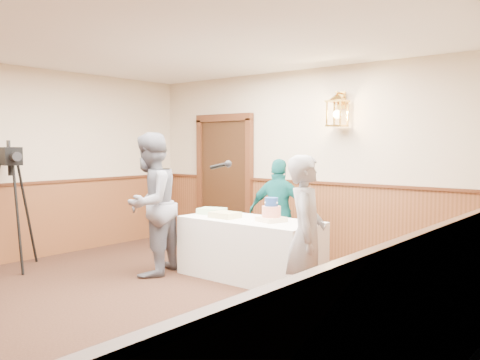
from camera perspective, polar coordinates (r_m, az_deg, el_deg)
The scene contains 10 objects.
ground at distance 5.35m, azimuth -13.62°, elevation -14.41°, with size 7.00×7.00×0.00m, color black.
room_shell at distance 5.40m, azimuth -10.37°, elevation 2.27°, with size 6.02×7.02×2.81m.
display_table at distance 6.42m, azimuth 1.15°, elevation -7.72°, with size 1.80×0.80×0.75m, color white.
tiered_cake at distance 6.14m, azimuth 3.54°, elevation -3.62°, with size 0.35×0.35×0.29m.
sheet_cake_yellow at distance 6.47m, azimuth -1.70°, elevation -3.93°, with size 0.35×0.27×0.07m, color #E8E68B.
sheet_cake_green at distance 6.83m, azimuth -3.19°, elevation -3.49°, with size 0.34×0.27×0.08m, color #9BD697.
interviewer at distance 6.61m, azimuth -10.04°, elevation -2.68°, with size 1.62×1.08×1.83m.
baker at distance 5.05m, azimuth 7.45°, elevation -6.17°, with size 0.58×0.38×1.58m, color #99999F.
assistant_p at distance 7.03m, azimuth 4.45°, elevation -3.66°, with size 0.87×0.36×1.48m, color #105A5A.
tv_camera_rig at distance 7.49m, azimuth -24.25°, elevation -3.56°, with size 0.65×0.60×1.65m.
Camera 1 is at (4.07, -3.03, 1.68)m, focal length 38.00 mm.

